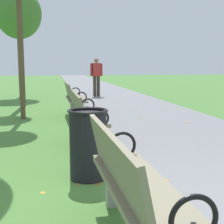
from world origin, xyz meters
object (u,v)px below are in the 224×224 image
object	(u,v)px
park_bench_1	(132,186)
pedestrian_walking	(96,75)
park_bench_2	(86,117)
tree_5	(18,14)
trash_bin	(88,144)
park_bench_3	(74,99)

from	to	relation	value
park_bench_1	pedestrian_walking	bearing A→B (deg)	83.44
park_bench_1	park_bench_2	bearing A→B (deg)	90.00
park_bench_1	pedestrian_walking	world-z (taller)	pedestrian_walking
tree_5	pedestrian_walking	bearing A→B (deg)	-9.57
tree_5	pedestrian_walking	distance (m)	4.05
park_bench_2	trash_bin	distance (m)	1.59
park_bench_1	park_bench_3	xyz separation A→B (m)	(-0.00, 6.17, 0.00)
park_bench_2	pedestrian_walking	xyz separation A→B (m)	(1.31, 8.29, 0.44)
park_bench_2	tree_5	xyz separation A→B (m)	(-1.83, 8.82, 2.93)
park_bench_3	trash_bin	xyz separation A→B (m)	(-0.15, -4.62, -0.06)
pedestrian_walking	trash_bin	distance (m)	9.99
pedestrian_walking	trash_bin	bearing A→B (deg)	-98.42
trash_bin	park_bench_3	bearing A→B (deg)	88.18
park_bench_1	tree_5	bearing A→B (deg)	98.73
park_bench_1	trash_bin	size ratio (longest dim) A/B	1.92
park_bench_2	park_bench_3	bearing A→B (deg)	90.00
pedestrian_walking	trash_bin	size ratio (longest dim) A/B	1.93
park_bench_3	tree_5	size ratio (longest dim) A/B	0.36
tree_5	park_bench_3	bearing A→B (deg)	-72.38
tree_5	pedestrian_walking	xyz separation A→B (m)	(3.15, -0.53, -2.49)
park_bench_2	tree_5	world-z (taller)	tree_5
trash_bin	pedestrian_walking	bearing A→B (deg)	81.58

